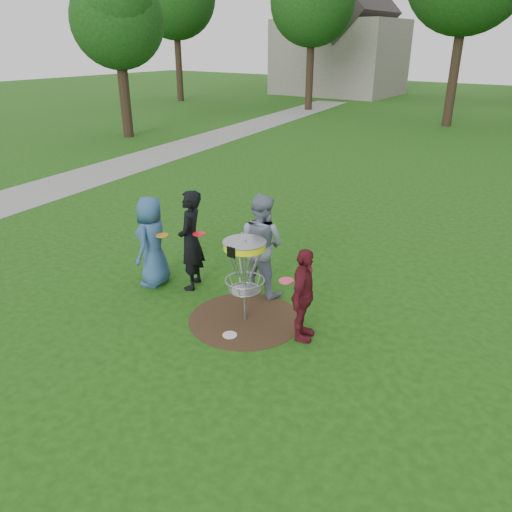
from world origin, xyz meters
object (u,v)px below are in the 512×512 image
Objects in this scene: player_grey at (261,245)px; player_maroon at (303,295)px; disc_golf_basket at (245,261)px; player_blue at (152,242)px; player_black at (191,240)px.

player_grey is 1.25× the size of player_maroon.
player_grey is at bearing 110.48° from disc_golf_basket.
disc_golf_basket is at bearing 110.24° from player_grey.
player_grey reaches higher than player_blue.
disc_golf_basket is at bearing 70.32° from player_blue.
player_blue is 1.15× the size of player_maroon.
player_blue reaches higher than player_maroon.
player_black is 1.00× the size of player_grey.
player_blue is 1.95m from player_grey.
player_black is 1.24m from player_grey.
player_grey is (1.11, 0.55, -0.00)m from player_black.
player_grey is 1.29× the size of disc_golf_basket.
player_black reaches higher than player_maroon.
player_grey reaches higher than disc_golf_basket.
player_grey is at bearing 40.17° from player_maroon.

